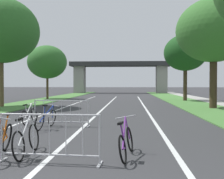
{
  "coord_description": "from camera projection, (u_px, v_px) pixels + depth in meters",
  "views": [
    {
      "loc": [
        1.81,
        -2.27,
        1.67
      ],
      "look_at": [
        0.48,
        17.41,
        1.28
      ],
      "focal_mm": 42.28,
      "sensor_mm": 36.0,
      "label": 1
    }
  ],
  "objects": [
    {
      "name": "grass_verge_left",
      "position": [
        42.0,
        101.0,
        26.43
      ],
      "size": [
        3.39,
        57.69,
        0.05
      ],
      "primitive_type": "cube",
      "color": "#477A38",
      "rests_on": "ground"
    },
    {
      "name": "grass_verge_right",
      "position": [
        183.0,
        101.0,
        25.5
      ],
      "size": [
        3.39,
        57.69,
        0.05
      ],
      "primitive_type": "cube",
      "color": "#477A38",
      "rests_on": "ground"
    },
    {
      "name": "sidewalk_path_right",
      "position": [
        211.0,
        101.0,
        25.32
      ],
      "size": [
        1.93,
        57.69,
        0.08
      ],
      "primitive_type": "cube",
      "color": "#9E9B93",
      "rests_on": "ground"
    },
    {
      "name": "lane_stripe_center",
      "position": [
        105.0,
        107.0,
        19.07
      ],
      "size": [
        0.14,
        33.37,
        0.01
      ],
      "primitive_type": "cube",
      "color": "silver",
      "rests_on": "ground"
    },
    {
      "name": "lane_stripe_right_lane",
      "position": [
        145.0,
        108.0,
        18.87
      ],
      "size": [
        0.14,
        33.37,
        0.01
      ],
      "primitive_type": "cube",
      "color": "silver",
      "rests_on": "ground"
    },
    {
      "name": "lane_stripe_left_lane",
      "position": [
        65.0,
        107.0,
        19.26
      ],
      "size": [
        0.14,
        33.37,
        0.01
      ],
      "primitive_type": "cube",
      "color": "silver",
      "rests_on": "ground"
    },
    {
      "name": "overpass_bridge",
      "position": [
        120.0,
        71.0,
        49.9
      ],
      "size": [
        18.86,
        3.63,
        5.9
      ],
      "color": "#2D2D30",
      "rests_on": "ground"
    },
    {
      "name": "tree_left_oak_near",
      "position": [
        1.0,
        31.0,
        19.22
      ],
      "size": [
        5.59,
        5.59,
        7.98
      ],
      "color": "brown",
      "rests_on": "ground"
    },
    {
      "name": "tree_left_maple_mid",
      "position": [
        47.0,
        62.0,
        29.73
      ],
      "size": [
        4.39,
        4.39,
        6.05
      ],
      "color": "#4C3823",
      "rests_on": "ground"
    },
    {
      "name": "tree_right_cypress_far",
      "position": [
        214.0,
        31.0,
        17.93
      ],
      "size": [
        5.07,
        5.07,
        7.49
      ],
      "color": "#3D2D1E",
      "rests_on": "ground"
    },
    {
      "name": "tree_right_oak_mid",
      "position": [
        185.0,
        53.0,
        26.26
      ],
      "size": [
        4.26,
        4.26,
        6.64
      ],
      "color": "#3D2D1E",
      "rests_on": "ground"
    },
    {
      "name": "crowd_barrier_nearest",
      "position": [
        49.0,
        139.0,
        5.56
      ],
      "size": [
        2.24,
        0.57,
        1.05
      ],
      "rotation": [
        0.0,
        0.0,
        -0.06
      ],
      "color": "#ADADB2",
      "rests_on": "ground"
    },
    {
      "name": "crowd_barrier_second",
      "position": [
        61.0,
        113.0,
        10.44
      ],
      "size": [
        2.22,
        0.47,
        1.05
      ],
      "rotation": [
        0.0,
        0.0,
        -0.01
      ],
      "color": "#ADADB2",
      "rests_on": "ground"
    },
    {
      "name": "bicycle_purple_0",
      "position": [
        126.0,
        142.0,
        6.02
      ],
      "size": [
        0.5,
        1.68,
        0.92
      ],
      "rotation": [
        0.0,
        0.0,
        -0.14
      ],
      "color": "black",
      "rests_on": "ground"
    },
    {
      "name": "bicycle_orange_1",
      "position": [
        1.0,
        140.0,
        6.05
      ],
      "size": [
        0.68,
        1.76,
        1.02
      ],
      "rotation": [
        0.0,
        0.0,
        3.31
      ],
      "color": "black",
      "rests_on": "ground"
    },
    {
      "name": "bicycle_blue_2",
      "position": [
        46.0,
        119.0,
        9.94
      ],
      "size": [
        0.57,
        1.73,
        0.93
      ],
      "rotation": [
        0.0,
        0.0,
        -0.13
      ],
      "color": "black",
      "rests_on": "ground"
    },
    {
      "name": "bicycle_white_3",
      "position": [
        30.0,
        116.0,
        10.97
      ],
      "size": [
        0.46,
        1.6,
        0.89
      ],
      "rotation": [
        0.0,
        0.0,
        -0.01
      ],
      "color": "black",
      "rests_on": "ground"
    },
    {
      "name": "bicycle_silver_5",
      "position": [
        27.0,
        139.0,
        6.18
      ],
      "size": [
        0.55,
        1.68,
        0.94
      ],
      "rotation": [
        0.0,
        0.0,
        0.03
      ],
      "color": "black",
      "rests_on": "ground"
    }
  ]
}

